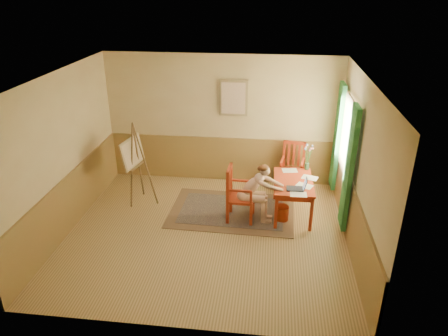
# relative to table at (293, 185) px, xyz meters

# --- Properties ---
(room) EXTENTS (5.04, 4.54, 2.84)m
(room) POSITION_rel_table_xyz_m (-1.53, -0.84, 0.77)
(room) COLOR tan
(room) RESTS_ON ground
(wainscot) EXTENTS (5.00, 4.50, 1.00)m
(wainscot) POSITION_rel_table_xyz_m (-1.53, -0.05, -0.13)
(wainscot) COLOR olive
(wainscot) RESTS_ON room
(window) EXTENTS (0.12, 2.01, 2.20)m
(window) POSITION_rel_table_xyz_m (0.89, 0.26, 0.71)
(window) COLOR white
(window) RESTS_ON room
(wall_portrait) EXTENTS (0.60, 0.05, 0.76)m
(wall_portrait) POSITION_rel_table_xyz_m (-1.28, 1.36, 1.27)
(wall_portrait) COLOR tan
(wall_portrait) RESTS_ON room
(rug) EXTENTS (2.44, 1.66, 0.02)m
(rug) POSITION_rel_table_xyz_m (-1.15, -0.03, -0.62)
(rug) COLOR #8C7251
(rug) RESTS_ON room
(table) EXTENTS (0.74, 1.21, 0.72)m
(table) POSITION_rel_table_xyz_m (0.00, 0.00, 0.00)
(table) COLOR #B64022
(table) RESTS_ON room
(chair_left) EXTENTS (0.51, 0.49, 1.06)m
(chair_left) POSITION_rel_table_xyz_m (-1.02, -0.29, -0.10)
(chair_left) COLOR #B64022
(chair_left) RESTS_ON room
(chair_back) EXTENTS (0.54, 0.56, 1.07)m
(chair_back) POSITION_rel_table_xyz_m (0.02, 1.00, -0.09)
(chair_back) COLOR #B64022
(chair_back) RESTS_ON room
(figure) EXTENTS (0.86, 0.37, 1.16)m
(figure) POSITION_rel_table_xyz_m (-0.69, -0.30, 0.01)
(figure) COLOR beige
(figure) RESTS_ON room
(laptop) EXTENTS (0.36, 0.22, 0.22)m
(laptop) POSITION_rel_table_xyz_m (0.07, -0.33, 0.13)
(laptop) COLOR #1E2338
(laptop) RESTS_ON table
(papers) EXTENTS (0.70, 1.22, 0.00)m
(papers) POSITION_rel_table_xyz_m (0.13, -0.02, 0.09)
(papers) COLOR white
(papers) RESTS_ON table
(vase) EXTENTS (0.21, 0.26, 0.52)m
(vase) POSITION_rel_table_xyz_m (0.28, 0.56, 0.33)
(vase) COLOR #3F724C
(vase) RESTS_ON table
(wastebasket) EXTENTS (0.35, 0.35, 0.28)m
(wastebasket) POSITION_rel_table_xyz_m (-0.19, -0.23, -0.49)
(wastebasket) COLOR #A73413
(wastebasket) RESTS_ON room
(easel) EXTENTS (0.62, 0.76, 1.69)m
(easel) POSITION_rel_table_xyz_m (-3.12, 0.18, 0.37)
(easel) COLOR brown
(easel) RESTS_ON room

